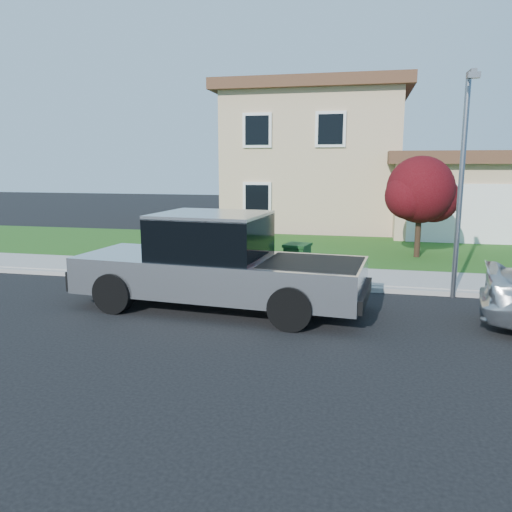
{
  "coord_description": "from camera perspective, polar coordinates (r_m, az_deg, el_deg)",
  "views": [
    {
      "loc": [
        2.59,
        -9.56,
        3.15
      ],
      "look_at": [
        0.33,
        0.74,
        1.2
      ],
      "focal_mm": 35.0,
      "sensor_mm": 36.0,
      "label": 1
    }
  ],
  "objects": [
    {
      "name": "woman",
      "position": [
        12.7,
        -4.74,
        0.37
      ],
      "size": [
        0.7,
        0.51,
        1.96
      ],
      "rotation": [
        0.0,
        0.0,
        3.01
      ],
      "color": "tan",
      "rests_on": "ground"
    },
    {
      "name": "pickup_truck",
      "position": [
        10.95,
        -4.41,
        -0.96
      ],
      "size": [
        6.58,
        2.75,
        2.11
      ],
      "rotation": [
        0.0,
        0.0,
        -0.09
      ],
      "color": "black",
      "rests_on": "ground"
    },
    {
      "name": "ornamental_tree",
      "position": [
        17.22,
        18.38,
        6.86
      ],
      "size": [
        2.41,
        2.18,
        3.31
      ],
      "color": "black",
      "rests_on": "lawn"
    },
    {
      "name": "street_lamp",
      "position": [
        12.44,
        22.5,
        8.69
      ],
      "size": [
        0.26,
        0.66,
        5.14
      ],
      "rotation": [
        0.0,
        0.0,
        0.02
      ],
      "color": "slate",
      "rests_on": "ground"
    },
    {
      "name": "ground",
      "position": [
        10.39,
        -2.65,
        -7.18
      ],
      "size": [
        80.0,
        80.0,
        0.0
      ],
      "primitive_type": "plane",
      "color": "black",
      "rests_on": "ground"
    },
    {
      "name": "sidewalk",
      "position": [
        13.99,
        5.58,
        -2.26
      ],
      "size": [
        40.0,
        2.0,
        0.15
      ],
      "primitive_type": "cube",
      "color": "gray",
      "rests_on": "ground"
    },
    {
      "name": "lawn",
      "position": [
        18.39,
        7.27,
        0.7
      ],
      "size": [
        40.0,
        7.0,
        0.1
      ],
      "primitive_type": "cube",
      "color": "#1F4F16",
      "rests_on": "ground"
    },
    {
      "name": "trash_bin",
      "position": [
        13.01,
        4.72,
        -0.67
      ],
      "size": [
        0.73,
        0.79,
        0.97
      ],
      "rotation": [
        0.0,
        0.0,
        -0.22
      ],
      "color": "#0F3713",
      "rests_on": "sidewalk"
    },
    {
      "name": "house",
      "position": [
        25.97,
        9.75,
        10.38
      ],
      "size": [
        14.0,
        11.3,
        6.85
      ],
      "color": "tan",
      "rests_on": "ground"
    },
    {
      "name": "curb",
      "position": [
        12.93,
        4.99,
        -3.38
      ],
      "size": [
        40.0,
        0.2,
        0.12
      ],
      "primitive_type": "cube",
      "color": "gray",
      "rests_on": "ground"
    }
  ]
}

